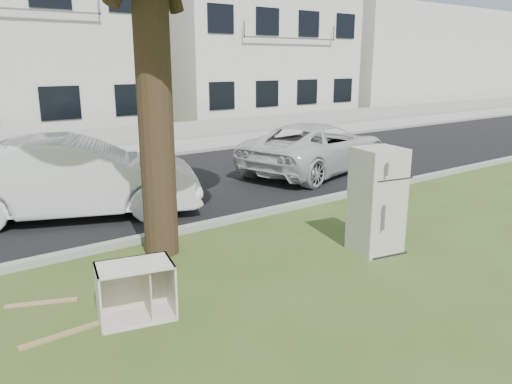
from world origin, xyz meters
TOP-DOWN VIEW (x-y plane):
  - ground at (0.00, 0.00)m, footprint 120.00×120.00m
  - road at (0.00, 6.00)m, footprint 120.00×7.00m
  - kerb_near at (0.00, 2.45)m, footprint 120.00×0.18m
  - kerb_far at (0.00, 9.55)m, footprint 120.00×0.18m
  - sidewalk at (0.00, 11.00)m, footprint 120.00×2.80m
  - low_wall at (0.00, 12.60)m, footprint 120.00×0.15m
  - townhouse_right at (12.00, 17.50)m, footprint 10.20×8.16m
  - filler_right at (26.00, 18.00)m, footprint 16.00×9.00m
  - fridge at (2.44, -0.20)m, footprint 0.82×0.78m
  - cabinet at (-1.60, 0.02)m, footprint 0.99×0.74m
  - plank_a at (-2.36, 0.13)m, footprint 1.15×0.14m
  - plank_b at (-2.45, 1.09)m, footprint 0.85×0.41m
  - car_center at (-0.90, 4.62)m, footprint 5.16×3.37m
  - car_right at (5.89, 4.89)m, footprint 5.42×3.50m

SIDE VIEW (x-z plane):
  - ground at x=0.00m, z-range 0.00..0.00m
  - kerb_near at x=0.00m, z-range -0.06..0.06m
  - kerb_far at x=0.00m, z-range -0.06..0.06m
  - road at x=0.00m, z-range 0.00..0.01m
  - sidewalk at x=0.00m, z-range 0.00..0.01m
  - plank_b at x=-2.45m, z-range 0.00..0.02m
  - plank_a at x=-2.36m, z-range 0.00..0.02m
  - cabinet at x=-1.60m, z-range 0.00..0.69m
  - low_wall at x=0.00m, z-range 0.00..0.70m
  - car_right at x=5.89m, z-range 0.00..1.39m
  - car_center at x=-0.90m, z-range 0.00..1.61m
  - fridge at x=2.44m, z-range 0.00..1.71m
  - filler_right at x=26.00m, z-range 0.00..6.40m
  - townhouse_right at x=12.00m, z-range 0.00..6.84m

